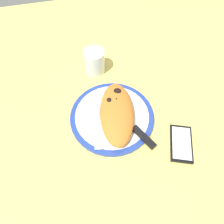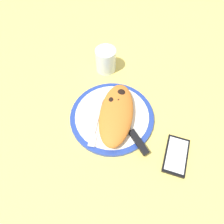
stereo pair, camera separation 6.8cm
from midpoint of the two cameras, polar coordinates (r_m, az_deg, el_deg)
The scene contains 7 objects.
ground_plane at distance 72.51cm, azimuth 2.68°, elevation -2.34°, with size 150.00×150.00×3.00cm, color #EACC60.
plate at distance 70.56cm, azimuth 2.76°, elevation -1.43°, with size 28.04×28.04×1.56cm.
calzone at distance 67.56cm, azimuth 4.08°, elevation -0.62°, with size 25.52×15.02×4.64cm.
fork at distance 67.55cm, azimuth -1.55°, elevation -4.09°, with size 17.53×5.02×0.40cm.
knife at distance 66.68cm, azimuth 8.58°, elevation -6.16°, with size 20.69×11.82×1.20cm.
smartphone at distance 68.69cm, azimuth 19.76°, elevation -11.24°, with size 13.89×10.56×1.16cm.
water_glass at distance 81.83cm, azimuth 0.76°, elevation 13.48°, with size 7.63×7.63×9.20cm.
Camera 2 is at (36.16, -1.43, 61.42)cm, focal length 33.78 mm.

